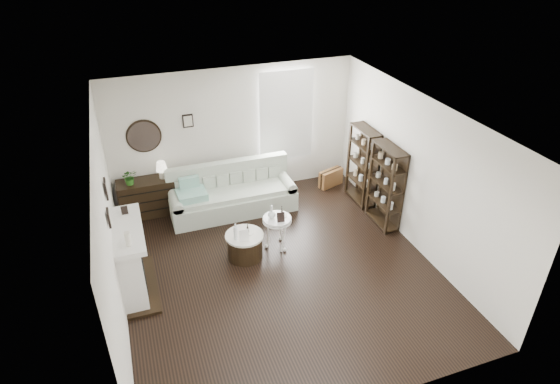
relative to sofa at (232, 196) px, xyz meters
name	(u,v)px	position (x,y,z in m)	size (l,w,h in m)	color
room	(269,118)	(1.01, 0.62, 1.28)	(5.50, 5.50, 5.50)	black
fireplace	(131,262)	(-2.04, -1.78, 0.22)	(0.50, 1.40, 1.84)	white
shelf_unit_far	(363,165)	(2.60, -0.53, 0.48)	(0.30, 0.80, 1.60)	black
shelf_unit_near	(386,186)	(2.60, -1.43, 0.48)	(0.30, 0.80, 1.60)	black
sofa	(232,196)	(0.00, 0.00, 0.00)	(2.47, 0.85, 0.96)	#A4AF9C
quilt	(192,195)	(-0.81, -0.12, 0.25)	(0.55, 0.45, 0.14)	#289275
suitcase	(331,178)	(2.28, 0.22, -0.13)	(0.57, 0.19, 0.38)	brown
dresser	(148,197)	(-1.58, 0.39, 0.06)	(1.12, 0.48, 0.75)	black
table_lamp	(162,170)	(-1.26, 0.39, 0.60)	(0.22, 0.22, 0.35)	white
potted_plant	(130,177)	(-1.86, 0.35, 0.58)	(0.28, 0.24, 0.31)	#255819
drum_table	(245,245)	(-0.18, -1.57, -0.08)	(0.66, 0.66, 0.46)	black
pedestal_table	(277,220)	(0.44, -1.48, 0.24)	(0.51, 0.51, 0.61)	white
eiffel_drum	(248,228)	(-0.10, -1.52, 0.24)	(0.12, 0.12, 0.20)	black
bottle_drum	(236,232)	(-0.34, -1.64, 0.29)	(0.07, 0.07, 0.31)	silver
card_frame_drum	(244,236)	(-0.22, -1.73, 0.25)	(0.16, 0.01, 0.21)	white
eiffel_ped	(282,211)	(0.54, -1.45, 0.39)	(0.10, 0.10, 0.18)	black
flask_ped	(272,212)	(0.35, -1.46, 0.42)	(0.14, 0.14, 0.25)	silver
card_frame_ped	(281,217)	(0.46, -1.61, 0.39)	(0.13, 0.01, 0.18)	black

